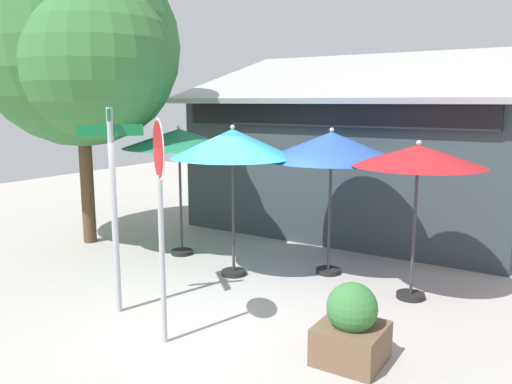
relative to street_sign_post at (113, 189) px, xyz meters
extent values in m
cube|color=#ADA8A0|center=(1.14, 0.84, -1.90)|extent=(28.00, 28.00, 0.10)
cube|color=#333D42|center=(1.06, 6.77, -0.28)|extent=(7.32, 4.07, 3.14)
cube|color=#B7BABF|center=(1.06, 6.62, 1.85)|extent=(7.82, 4.65, 1.33)
cube|color=black|center=(1.06, 4.68, 0.94)|extent=(6.72, 0.16, 0.44)
cylinder|color=#A8AAB2|center=(0.00, 0.00, -0.35)|extent=(0.09, 0.09, 3.00)
cube|color=#116B38|center=(0.00, 0.00, 1.05)|extent=(0.67, 0.65, 0.16)
cube|color=#116B38|center=(0.00, 0.00, 0.83)|extent=(0.65, 0.67, 0.16)
cube|color=white|center=(-0.34, 0.33, 1.05)|extent=(0.07, 0.07, 0.16)
cylinder|color=#A8AAB2|center=(1.25, -0.38, -0.76)|extent=(0.07, 0.07, 2.19)
cylinder|color=white|center=(1.25, -0.38, 0.65)|extent=(0.60, 0.47, 0.75)
cylinder|color=red|center=(1.25, -0.38, 0.65)|extent=(0.57, 0.45, 0.70)
cylinder|color=black|center=(-1.10, 2.71, -1.81)|extent=(0.44, 0.44, 0.08)
cylinder|color=#333335|center=(-1.10, 2.71, -0.74)|extent=(0.05, 0.05, 2.23)
cone|color=#1E724C|center=(-1.10, 2.71, 0.51)|extent=(2.22, 2.22, 0.37)
sphere|color=silver|center=(-1.10, 2.71, 0.73)|extent=(0.08, 0.08, 0.08)
cylinder|color=black|center=(0.52, 2.24, -1.81)|extent=(0.44, 0.44, 0.08)
cylinder|color=#333335|center=(0.52, 2.24, -0.76)|extent=(0.05, 0.05, 2.17)
cone|color=#2D99BC|center=(0.52, 2.24, 0.52)|extent=(2.17, 2.17, 0.49)
sphere|color=silver|center=(0.52, 2.24, 0.79)|extent=(0.08, 0.08, 0.08)
cylinder|color=black|center=(1.92, 3.23, -1.81)|extent=(0.44, 0.44, 0.08)
cylinder|color=#333335|center=(1.92, 3.23, -0.79)|extent=(0.05, 0.05, 2.12)
cone|color=#2D56B7|center=(1.92, 3.23, 0.46)|extent=(2.41, 2.41, 0.49)
sphere|color=silver|center=(1.92, 3.23, 0.74)|extent=(0.08, 0.08, 0.08)
cylinder|color=black|center=(3.52, 2.83, -1.81)|extent=(0.44, 0.44, 0.08)
cylinder|color=#333335|center=(3.52, 2.83, -0.77)|extent=(0.05, 0.05, 2.16)
cone|color=#B21E23|center=(3.52, 2.83, 0.42)|extent=(2.00, 2.00, 0.32)
sphere|color=silver|center=(3.52, 2.83, 0.61)|extent=(0.08, 0.08, 0.08)
cylinder|color=brown|center=(-3.43, 2.34, -0.53)|extent=(0.28, 0.28, 2.65)
sphere|color=#387538|center=(-3.43, 2.34, 2.37)|extent=(4.20, 4.20, 4.20)
sphere|color=#387538|center=(-2.28, 1.81, 1.95)|extent=(2.92, 2.92, 2.92)
cube|color=brown|center=(3.48, 0.44, -1.62)|extent=(0.77, 0.77, 0.46)
sphere|color=#387538|center=(3.48, 0.44, -1.17)|extent=(0.61, 0.61, 0.61)
camera|label=1|loc=(5.56, -4.96, 1.22)|focal=35.81mm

